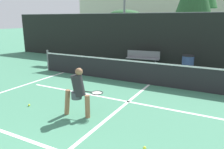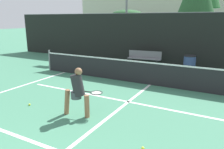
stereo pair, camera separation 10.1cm
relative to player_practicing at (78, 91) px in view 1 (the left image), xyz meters
name	(u,v)px [view 1 (the left image)]	position (x,y,z in m)	size (l,w,h in m)	color
court_service_line	(128,102)	(0.79, 1.62, -0.74)	(8.25, 0.10, 0.01)	white
court_center_mark	(122,107)	(0.79, 1.10, -0.74)	(0.10, 5.35, 0.01)	white
court_sideline_left	(20,87)	(-3.72, 1.10, -0.74)	(0.10, 6.35, 0.01)	white
net	(150,73)	(0.79, 3.78, -0.23)	(11.09, 0.09, 1.07)	slate
fence_back	(174,40)	(0.79, 7.95, 0.73)	(24.00, 0.06, 2.97)	black
player_practicing	(78,91)	(0.00, 0.00, 0.00)	(1.08, 0.65, 1.39)	#8C6042
tennis_ball_scattered_2	(29,105)	(-1.80, -0.15, -0.71)	(0.07, 0.07, 0.07)	#D1E033
tennis_ball_scattered_6	(145,148)	(2.17, -0.68, -0.71)	(0.07, 0.07, 0.07)	#D1E033
courtside_bench	(143,58)	(-0.72, 7.12, -0.27)	(1.91, 0.58, 0.86)	slate
trash_bin	(188,63)	(1.78, 6.89, -0.32)	(0.62, 0.62, 0.84)	#384C7F
parked_car	(207,48)	(2.22, 12.20, -0.09)	(1.81, 4.37, 1.54)	#B7B7BC
tree_west	(125,15)	(-5.87, 15.86, 2.27)	(2.98, 2.98, 3.51)	brown
building_far	(206,12)	(0.79, 25.27, 2.64)	(36.00, 2.40, 6.76)	beige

